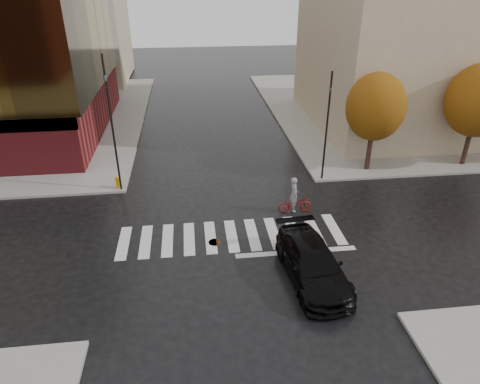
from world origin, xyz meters
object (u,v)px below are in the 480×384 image
object	(u,v)px
sedan	(313,263)
cyclist	(295,201)
traffic_light_nw	(111,115)
traffic_light_ne	(327,121)
fire_hydrant	(118,181)

from	to	relation	value
sedan	cyclist	xyz separation A→B (m)	(0.57, 5.81, -0.07)
sedan	traffic_light_nw	world-z (taller)	traffic_light_nw
traffic_light_ne	fire_hydrant	distance (m)	13.48
cyclist	traffic_light_nw	world-z (taller)	traffic_light_nw
cyclist	fire_hydrant	size ratio (longest dim) A/B	2.76
traffic_light_ne	sedan	bearing A→B (deg)	80.90
cyclist	fire_hydrant	distance (m)	11.03
traffic_light_nw	cyclist	bearing A→B (deg)	66.70
cyclist	traffic_light_ne	xyz separation A→B (m)	(2.75, 3.80, 3.29)
sedan	cyclist	distance (m)	5.84
sedan	traffic_light_nw	distance (m)	14.12
fire_hydrant	traffic_light_ne	bearing A→B (deg)	-0.88
cyclist	fire_hydrant	xyz separation A→B (m)	(-10.28, 4.00, -0.16)
cyclist	traffic_light_nw	bearing A→B (deg)	69.05
traffic_light_ne	traffic_light_nw	bearing A→B (deg)	9.97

